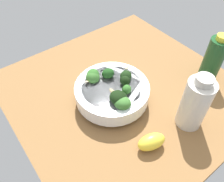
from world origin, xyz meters
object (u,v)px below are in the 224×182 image
bowl_of_broccoli (112,91)px  bottle_tall (195,103)px  lemon_wedge (151,142)px  bottle_short (213,60)px

bowl_of_broccoli → bottle_tall: bottle_tall is taller
bowl_of_broccoli → lemon_wedge: bowl_of_broccoli is taller
lemon_wedge → bottle_tall: (-13.65, 0.68, 5.67)cm
lemon_wedge → bottle_tall: bearing=177.1°
bottle_tall → bottle_short: 20.20cm
lemon_wedge → bottle_short: bearing=-167.5°
lemon_wedge → bottle_tall: bottle_tall is taller
lemon_wedge → bottle_tall: size_ratio=0.43×
bowl_of_broccoli → lemon_wedge: size_ratio=2.93×
bowl_of_broccoli → bottle_tall: (-12.04, 18.96, 3.80)cm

